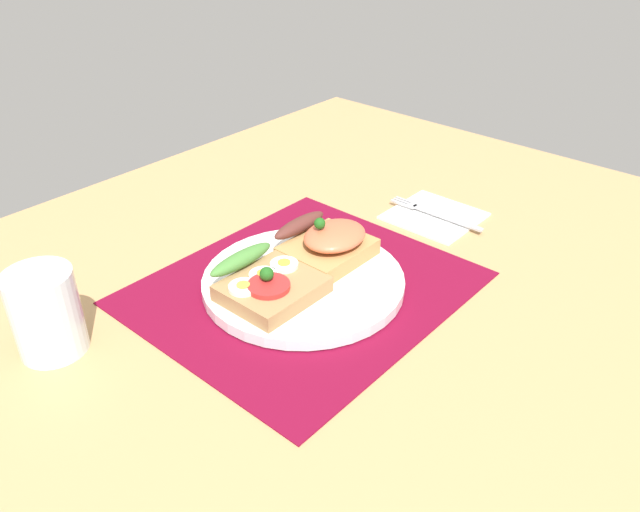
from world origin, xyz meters
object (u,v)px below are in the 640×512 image
sandwich_egg_tomato (267,283)px  fork (433,213)px  sandwich_salmon (326,242)px  drinking_glass (46,313)px  napkin (434,215)px  plate (303,281)px

sandwich_egg_tomato → fork: sandwich_egg_tomato is taller
sandwich_salmon → drinking_glass: drinking_glass is taller
fork → sandwich_egg_tomato: bearing=175.2°
napkin → drinking_glass: (-51.31, 13.98, 4.36)cm
sandwich_salmon → napkin: size_ratio=0.87×
plate → sandwich_egg_tomato: bearing=171.7°
fork → plate: bearing=175.9°
plate → fork: size_ratio=1.62×
sandwich_salmon → drinking_glass: (-30.74, 11.04, 0.95)cm
sandwich_salmon → drinking_glass: bearing=160.3°
plate → drinking_glass: drinking_glass is taller
sandwich_egg_tomato → sandwich_salmon: size_ratio=1.03×
sandwich_egg_tomato → drinking_glass: bearing=150.7°
napkin → drinking_glass: size_ratio=1.28×
sandwich_egg_tomato → drinking_glass: (-20.14, 11.31, 1.58)cm
plate → sandwich_egg_tomato: sandwich_egg_tomato is taller
napkin → plate: bearing=175.8°
plate → fork: bearing=-4.1°
plate → sandwich_salmon: sandwich_salmon is taller
sandwich_salmon → napkin: 21.06cm
sandwich_egg_tomato → sandwich_salmon: (10.60, 0.27, 0.63)cm
plate → sandwich_egg_tomato: 5.69cm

